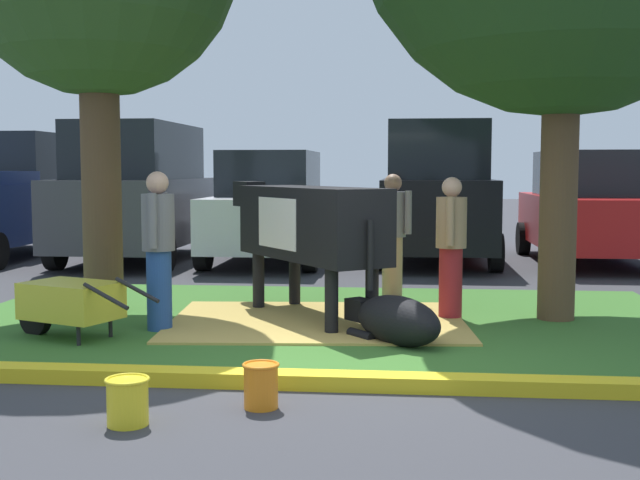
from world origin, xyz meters
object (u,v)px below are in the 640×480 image
at_px(wheelbarrow, 69,302).
at_px(suv_dark_grey, 138,192).
at_px(person_handler, 393,233).
at_px(suv_black, 435,192).
at_px(hatchback_white, 271,208).
at_px(sedan_red, 586,209).
at_px(cow_holstein, 307,224).
at_px(person_visitor_near, 159,246).
at_px(calf_lying, 395,320).
at_px(bucket_yellow, 128,400).
at_px(person_visitor_far, 451,244).
at_px(bucket_orange, 261,385).

relative_size(wheelbarrow, suv_dark_grey, 0.34).
relative_size(person_handler, suv_black, 0.35).
relative_size(hatchback_white, sedan_red, 1.00).
bearing_deg(cow_holstein, sedan_red, 53.49).
bearing_deg(suv_black, person_visitor_near, -114.72).
xyz_separation_m(hatchback_white, sedan_red, (5.70, 0.36, 0.00)).
distance_m(calf_lying, person_visitor_near, 2.57).
bearing_deg(suv_dark_grey, person_visitor_near, -69.96).
bearing_deg(suv_black, bucket_yellow, -103.87).
relative_size(person_visitor_near, person_visitor_far, 1.04).
height_order(suv_black, sedan_red, suv_black).
bearing_deg(bucket_yellow, suv_black, 76.13).
height_order(person_visitor_near, suv_black, suv_black).
relative_size(person_visitor_far, wheelbarrow, 1.01).
bearing_deg(person_handler, cow_holstein, -125.69).
height_order(person_handler, suv_dark_grey, suv_dark_grey).
bearing_deg(bucket_yellow, hatchback_white, 93.41).
xyz_separation_m(calf_lying, bucket_yellow, (-1.75, -2.65, -0.07)).
bearing_deg(bucket_yellow, bucket_orange, 29.76).
xyz_separation_m(suv_dark_grey, suv_black, (5.46, 0.45, 0.00)).
bearing_deg(bucket_orange, calf_lying, 66.78).
distance_m(wheelbarrow, bucket_orange, 3.10).
relative_size(person_handler, suv_dark_grey, 0.35).
relative_size(suv_dark_grey, hatchback_white, 1.05).
distance_m(bucket_yellow, bucket_orange, 0.94).
bearing_deg(person_visitor_near, sedan_red, 49.35).
bearing_deg(person_handler, person_visitor_near, -137.56).
bearing_deg(suv_black, calf_lying, -95.40).
distance_m(hatchback_white, sedan_red, 5.71).
bearing_deg(bucket_yellow, person_visitor_near, 103.03).
distance_m(cow_holstein, bucket_orange, 3.56).
bearing_deg(cow_holstein, person_visitor_far, 2.37).
bearing_deg(person_visitor_far, wheelbarrow, -159.54).
bearing_deg(suv_black, cow_holstein, -105.87).
relative_size(wheelbarrow, sedan_red, 0.36).
relative_size(person_visitor_far, suv_black, 0.35).
distance_m(calf_lying, wheelbarrow, 3.23).
xyz_separation_m(bucket_yellow, bucket_orange, (0.82, 0.47, 0.00)).
bearing_deg(sedan_red, bucket_orange, -114.74).
xyz_separation_m(cow_holstein, suv_dark_grey, (-3.77, 5.49, 0.18)).
relative_size(person_visitor_near, bucket_yellow, 5.24).
bearing_deg(suv_dark_grey, calf_lying, -54.71).
height_order(person_visitor_near, person_visitor_far, person_visitor_near).
distance_m(calf_lying, bucket_yellow, 3.18).
height_order(person_visitor_far, suv_dark_grey, suv_dark_grey).
relative_size(cow_holstein, person_handler, 1.69).
height_order(wheelbarrow, bucket_yellow, wheelbarrow).
distance_m(calf_lying, hatchback_white, 7.25).
bearing_deg(person_handler, hatchback_white, 118.06).
xyz_separation_m(cow_holstein, suv_black, (1.69, 5.95, 0.18)).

